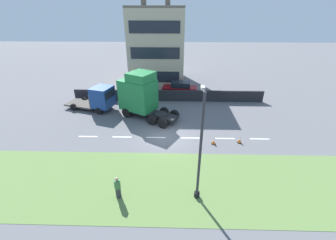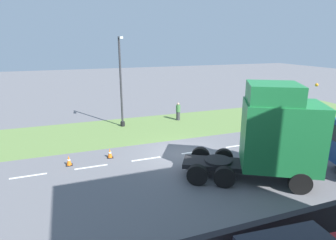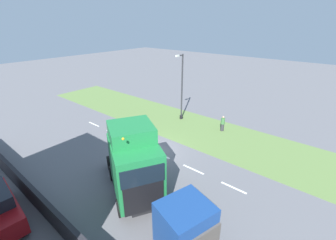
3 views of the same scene
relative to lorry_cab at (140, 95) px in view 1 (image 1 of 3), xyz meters
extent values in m
plane|color=slate|center=(-4.70, -2.93, -2.46)|extent=(120.00, 120.00, 0.00)
cube|color=#607F42|center=(-10.70, -2.93, -2.45)|extent=(7.00, 44.00, 0.01)
cube|color=white|center=(-4.70, -11.63, -2.46)|extent=(0.16, 1.80, 0.00)
cube|color=white|center=(-4.70, -8.43, -2.46)|extent=(0.16, 1.80, 0.00)
cube|color=white|center=(-4.70, -5.23, -2.46)|extent=(0.16, 1.80, 0.00)
cube|color=white|center=(-4.70, -2.03, -2.46)|extent=(0.16, 1.80, 0.00)
cube|color=white|center=(-4.70, 1.17, -2.46)|extent=(0.16, 1.80, 0.00)
cube|color=white|center=(-4.70, 4.37, -2.46)|extent=(0.16, 1.80, 0.00)
cube|color=#232328|center=(4.30, -2.93, -1.75)|extent=(0.25, 24.00, 1.41)
cube|color=#C1B293|center=(12.34, -1.11, 2.87)|extent=(9.08, 7.62, 10.66)
cube|color=#1E232D|center=(7.75, -1.11, -0.33)|extent=(0.08, 6.48, 1.49)
cube|color=#1E232D|center=(7.75, -1.11, 2.87)|extent=(0.08, 6.48, 1.49)
cube|color=#1E232D|center=(7.75, -1.11, 6.07)|extent=(0.08, 6.48, 1.49)
cube|color=#665B51|center=(12.34, -1.11, 8.35)|extent=(9.08, 7.62, 0.30)
cube|color=#665B51|center=(13.24, 0.80, 9.05)|extent=(0.70, 0.70, 1.10)
cube|color=#665B51|center=(13.24, -2.63, 9.05)|extent=(0.70, 0.70, 1.10)
cube|color=black|center=(-0.61, -1.05, -1.79)|extent=(4.48, 6.31, 0.24)
cube|color=#1E7A3D|center=(0.13, 0.22, -0.06)|extent=(3.99, 4.36, 3.23)
cube|color=black|center=(1.04, 1.78, -0.77)|extent=(1.90, 1.14, 1.81)
cube|color=black|center=(1.04, 1.78, 0.65)|extent=(2.01, 1.20, 1.03)
cube|color=#1E7A3D|center=(-0.14, -0.25, 2.00)|extent=(3.25, 3.22, 0.90)
sphere|color=orange|center=(1.27, 0.79, 2.52)|extent=(0.14, 0.14, 0.14)
cylinder|color=black|center=(-1.35, -2.31, -1.61)|extent=(1.91, 1.91, 0.12)
cylinder|color=black|center=(-0.48, 1.51, -1.94)|extent=(0.80, 1.06, 1.04)
cylinder|color=black|center=(1.55, 0.33, -1.94)|extent=(0.80, 1.06, 1.04)
cylinder|color=black|center=(-2.19, -1.44, -1.94)|extent=(0.80, 1.06, 1.04)
cylinder|color=black|center=(-0.17, -2.62, -1.94)|extent=(0.80, 1.06, 1.04)
cylinder|color=black|center=(-2.85, -2.56, -1.94)|extent=(0.80, 1.06, 1.04)
cylinder|color=black|center=(-0.82, -3.74, -1.94)|extent=(0.80, 1.06, 1.04)
cube|color=navy|center=(1.10, 4.43, -0.74)|extent=(2.73, 2.58, 2.28)
cube|color=black|center=(0.80, 3.45, -0.28)|extent=(1.90, 0.61, 0.82)
cube|color=#4C4742|center=(1.94, 7.19, -1.97)|extent=(3.23, 4.23, 0.18)
cube|color=#4C4742|center=(1.41, 5.44, -1.08)|extent=(2.17, 0.75, 1.60)
cylinder|color=black|center=(2.10, 4.13, -2.06)|extent=(0.46, 0.84, 0.80)
cylinder|color=black|center=(0.11, 4.74, -2.06)|extent=(0.46, 0.84, 0.80)
cylinder|color=black|center=(3.10, 7.43, -2.06)|extent=(0.46, 0.84, 0.80)
cylinder|color=black|center=(1.12, 8.04, -2.06)|extent=(0.46, 0.84, 0.80)
cube|color=maroon|center=(6.04, -4.43, -1.67)|extent=(2.14, 4.62, 1.03)
cube|color=black|center=(6.03, -4.54, -0.81)|extent=(1.71, 2.59, 0.69)
cylinder|color=black|center=(5.33, -2.91, -2.14)|extent=(0.25, 0.65, 0.64)
cylinder|color=black|center=(6.99, -3.05, -2.14)|extent=(0.25, 0.65, 0.64)
cylinder|color=black|center=(5.08, -5.81, -2.14)|extent=(0.25, 0.65, 0.64)
cylinder|color=black|center=(6.74, -5.95, -2.14)|extent=(0.25, 0.65, 0.64)
cylinder|color=black|center=(-11.87, -5.19, -2.26)|extent=(0.36, 0.36, 0.40)
cylinder|color=#2D2D33|center=(-11.87, -5.19, 1.12)|extent=(0.16, 0.16, 7.16)
cylinder|color=#2D2D33|center=(-11.42, -5.19, 4.60)|extent=(0.90, 0.11, 0.11)
cube|color=silver|center=(-10.97, -5.19, 4.60)|extent=(0.44, 0.20, 0.16)
cylinder|color=#333338|center=(-12.02, -0.18, -2.07)|extent=(0.34, 0.34, 0.77)
cylinder|color=#3F723F|center=(-12.02, -0.18, -1.38)|extent=(0.39, 0.39, 0.61)
sphere|color=tan|center=(-12.02, -0.18, -0.97)|extent=(0.21, 0.21, 0.21)
cube|color=black|center=(-5.66, -7.22, -2.44)|extent=(0.36, 0.36, 0.03)
cone|color=orange|center=(-5.66, -7.22, -2.15)|extent=(0.28, 0.28, 0.55)
cylinder|color=white|center=(-5.66, -7.22, -2.13)|extent=(0.17, 0.17, 0.07)
cube|color=black|center=(-5.37, -9.58, -2.44)|extent=(0.36, 0.36, 0.03)
cone|color=orange|center=(-5.37, -9.58, -2.15)|extent=(0.28, 0.28, 0.55)
cylinder|color=white|center=(-5.37, -9.58, -2.13)|extent=(0.17, 0.17, 0.07)
camera|label=1|loc=(-22.52, -3.63, 8.58)|focal=24.00mm
camera|label=2|loc=(10.33, -9.37, 4.32)|focal=30.00mm
camera|label=3|loc=(7.28, 8.49, 7.71)|focal=24.00mm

